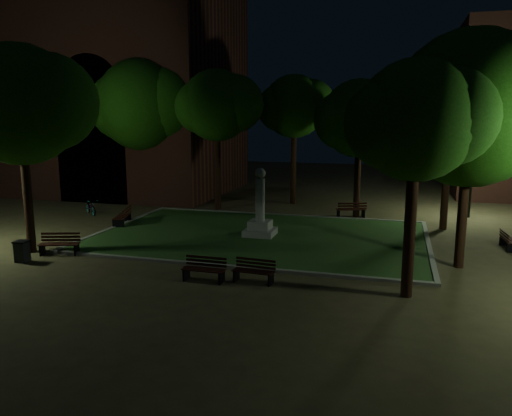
# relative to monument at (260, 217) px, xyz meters

# --- Properties ---
(ground) EXTENTS (80.00, 80.00, 0.00)m
(ground) POSITION_rel_monument_xyz_m (0.00, -2.00, -0.96)
(ground) COLOR #493F26
(lawn) EXTENTS (15.00, 10.00, 0.08)m
(lawn) POSITION_rel_monument_xyz_m (0.00, 0.00, -0.92)
(lawn) COLOR #274C1C
(lawn) RESTS_ON ground
(lawn_kerb) EXTENTS (15.40, 10.40, 0.12)m
(lawn_kerb) POSITION_rel_monument_xyz_m (0.00, 0.00, -0.90)
(lawn_kerb) COLOR slate
(lawn_kerb) RESTS_ON ground
(monument) EXTENTS (1.40, 1.40, 3.20)m
(monument) POSITION_rel_monument_xyz_m (0.00, 0.00, 0.00)
(monument) COLOR gray
(monument) RESTS_ON lawn
(building_main) EXTENTS (20.00, 12.00, 15.00)m
(building_main) POSITION_rel_monument_xyz_m (-15.86, 11.79, 6.42)
(building_main) COLOR #572920
(building_main) RESTS_ON ground
(tree_west) EXTENTS (5.96, 4.86, 8.52)m
(tree_west) POSITION_rel_monument_xyz_m (-8.45, -5.19, 5.12)
(tree_west) COLOR black
(tree_west) RESTS_ON ground
(tree_north_wl) EXTENTS (5.19, 4.24, 8.37)m
(tree_north_wl) POSITION_rel_monument_xyz_m (-4.22, 6.02, 5.29)
(tree_north_wl) COLOR black
(tree_north_wl) RESTS_ON ground
(tree_north_er) EXTENTS (5.30, 4.32, 7.67)m
(tree_north_er) POSITION_rel_monument_xyz_m (4.08, 6.15, 4.54)
(tree_north_er) COLOR black
(tree_north_er) RESTS_ON ground
(tree_ne) EXTENTS (4.44, 3.62, 7.05)m
(tree_ne) POSITION_rel_monument_xyz_m (8.56, 4.04, 4.27)
(tree_ne) COLOR black
(tree_ne) RESTS_ON ground
(tree_east) EXTENTS (6.93, 5.66, 8.73)m
(tree_east) POSITION_rel_monument_xyz_m (8.64, -2.61, 4.94)
(tree_east) COLOR black
(tree_east) RESTS_ON ground
(tree_se) EXTENTS (4.52, 3.69, 7.36)m
(tree_se) POSITION_rel_monument_xyz_m (6.65, -6.38, 4.55)
(tree_se) COLOR black
(tree_se) RESTS_ON ground
(tree_nw) EXTENTS (7.17, 5.85, 9.26)m
(tree_nw) POSITION_rel_monument_xyz_m (-9.39, 6.78, 5.37)
(tree_nw) COLOR black
(tree_nw) RESTS_ON ground
(tree_far_north) EXTENTS (4.90, 4.00, 8.24)m
(tree_far_north) POSITION_rel_monument_xyz_m (-0.26, 9.41, 5.27)
(tree_far_north) COLOR black
(tree_far_north) RESTS_ON ground
(lamppost_nw) EXTENTS (1.18, 0.28, 4.57)m
(lamppost_nw) POSITION_rel_monument_xyz_m (-10.03, 6.94, 2.23)
(lamppost_nw) COLOR black
(lamppost_nw) RESTS_ON ground
(lamppost_ne) EXTENTS (1.18, 0.28, 4.01)m
(lamppost_ne) POSITION_rel_monument_xyz_m (10.12, 7.59, 1.89)
(lamppost_ne) COLOR black
(lamppost_ne) RESTS_ON ground
(bench_near_left) EXTENTS (1.51, 0.55, 0.83)m
(bench_near_left) POSITION_rel_monument_xyz_m (-0.17, -6.70, -0.57)
(bench_near_left) COLOR black
(bench_near_left) RESTS_ON ground
(bench_near_right) EXTENTS (1.48, 0.62, 0.80)m
(bench_near_right) POSITION_rel_monument_xyz_m (1.53, -6.38, -0.58)
(bench_near_right) COLOR black
(bench_near_right) RESTS_ON ground
(bench_west_near) EXTENTS (1.69, 1.03, 0.88)m
(bench_west_near) POSITION_rel_monument_xyz_m (-7.18, -5.17, -0.54)
(bench_west_near) COLOR black
(bench_west_near) RESTS_ON ground
(bench_left_side) EXTENTS (1.08, 1.83, 0.95)m
(bench_left_side) POSITION_rel_monument_xyz_m (-7.53, 0.44, -0.51)
(bench_left_side) COLOR black
(bench_left_side) RESTS_ON ground
(bench_right_side) EXTENTS (0.59, 1.42, 0.76)m
(bench_right_side) POSITION_rel_monument_xyz_m (10.84, 0.77, -0.60)
(bench_right_side) COLOR black
(bench_right_side) RESTS_ON ground
(bench_far_side) EXTENTS (1.73, 1.08, 0.89)m
(bench_far_side) POSITION_rel_monument_xyz_m (3.74, 5.75, -0.54)
(bench_far_side) COLOR black
(bench_far_side) RESTS_ON ground
(trash_bin) EXTENTS (0.53, 0.53, 0.84)m
(trash_bin) POSITION_rel_monument_xyz_m (-7.89, -6.51, -0.53)
(trash_bin) COLOR black
(trash_bin) RESTS_ON ground
(bicycle) EXTENTS (1.66, 1.53, 0.88)m
(bicycle) POSITION_rel_monument_xyz_m (-10.87, 2.54, -0.51)
(bicycle) COLOR black
(bicycle) RESTS_ON ground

